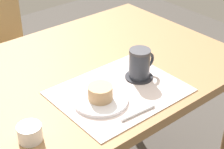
% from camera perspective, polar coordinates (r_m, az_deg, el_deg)
% --- Properties ---
extents(dining_table, '(1.16, 0.80, 0.71)m').
position_cam_1_polar(dining_table, '(1.45, -4.09, -1.81)').
color(dining_table, '#997047').
rests_on(dining_table, ground_plane).
extents(placemat, '(0.42, 0.33, 0.00)m').
position_cam_1_polar(placemat, '(1.27, 1.16, -2.56)').
color(placemat, silver).
rests_on(placemat, dining_table).
extents(pastry_plate, '(0.18, 0.18, 0.01)m').
position_cam_1_polar(pastry_plate, '(1.22, -1.76, -3.94)').
color(pastry_plate, white).
rests_on(pastry_plate, placemat).
extents(pastry, '(0.08, 0.08, 0.05)m').
position_cam_1_polar(pastry, '(1.20, -1.79, -2.78)').
color(pastry, tan).
rests_on(pastry, pastry_plate).
extents(coffee_coaster, '(0.10, 0.10, 0.00)m').
position_cam_1_polar(coffee_coaster, '(1.35, 4.12, -0.35)').
color(coffee_coaster, '#232328').
rests_on(coffee_coaster, placemat).
extents(coffee_mug, '(0.11, 0.08, 0.11)m').
position_cam_1_polar(coffee_mug, '(1.32, 4.30, 1.74)').
color(coffee_mug, '#2D333D').
rests_on(coffee_mug, coffee_coaster).
extents(teaspoon, '(0.13, 0.02, 0.01)m').
position_cam_1_polar(teaspoon, '(1.17, 4.05, -5.86)').
color(teaspoon, silver).
rests_on(teaspoon, placemat).
extents(sugar_bowl, '(0.07, 0.07, 0.05)m').
position_cam_1_polar(sugar_bowl, '(1.09, -12.42, -8.68)').
color(sugar_bowl, white).
rests_on(sugar_bowl, dining_table).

